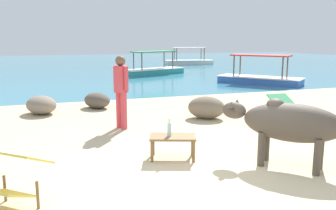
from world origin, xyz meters
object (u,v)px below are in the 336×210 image
at_px(deck_chair_near, 16,176).
at_px(low_bench_table, 173,140).
at_px(cow, 288,123).
at_px(deck_chair_far, 277,106).
at_px(boat_blue, 260,78).
at_px(person_standing, 121,86).
at_px(boat_teal, 154,69).
at_px(bottle, 169,129).
at_px(boat_white, 189,61).

bearing_deg(deck_chair_near, low_bench_table, 155.82).
xyz_separation_m(cow, deck_chair_far, (1.69, 2.65, -0.32)).
bearing_deg(boat_blue, person_standing, 89.98).
height_order(deck_chair_near, boat_teal, boat_teal).
relative_size(cow, deck_chair_far, 2.12).
xyz_separation_m(bottle, boat_blue, (7.10, 8.34, -0.26)).
xyz_separation_m(deck_chair_near, boat_white, (10.90, 21.51, -0.13)).
height_order(deck_chair_far, person_standing, person_standing).
bearing_deg(boat_blue, boat_teal, -8.74).
height_order(cow, deck_chair_far, cow).
xyz_separation_m(cow, low_bench_table, (-1.57, 0.93, -0.38)).
bearing_deg(deck_chair_near, boat_teal, -160.66).
bearing_deg(boat_blue, boat_white, -46.14).
relative_size(cow, person_standing, 1.03).
bearing_deg(cow, bottle, 18.14).
bearing_deg(boat_teal, low_bench_table, -126.46).
relative_size(person_standing, boat_teal, 0.42).
height_order(bottle, boat_blue, boat_blue).
bearing_deg(bottle, boat_blue, 49.56).
bearing_deg(low_bench_table, boat_teal, 94.24).
distance_m(cow, deck_chair_near, 3.93).
distance_m(deck_chair_near, boat_white, 24.11).
bearing_deg(cow, deck_chair_near, 49.97).
bearing_deg(person_standing, boat_teal, 47.41).
height_order(low_bench_table, bottle, bottle).
bearing_deg(deck_chair_near, deck_chair_far, 157.97).
relative_size(deck_chair_near, deck_chair_far, 1.17).
bearing_deg(deck_chair_near, person_standing, -168.50).
relative_size(bottle, boat_blue, 0.08).
xyz_separation_m(deck_chair_far, boat_teal, (0.53, 12.21, -0.13)).
relative_size(low_bench_table, deck_chair_near, 0.93).
height_order(bottle, deck_chair_far, bottle).
height_order(bottle, person_standing, person_standing).
distance_m(low_bench_table, person_standing, 2.43).
bearing_deg(boat_blue, deck_chair_near, 95.99).
xyz_separation_m(low_bench_table, deck_chair_far, (3.25, 1.72, 0.05)).
height_order(low_bench_table, boat_white, boat_white).
bearing_deg(boat_teal, bottle, -126.69).
relative_size(deck_chair_near, boat_blue, 0.26).
distance_m(cow, boat_white, 22.50).
xyz_separation_m(low_bench_table, person_standing, (-0.40, 2.32, 0.62)).
relative_size(deck_chair_near, person_standing, 0.57).
xyz_separation_m(cow, person_standing, (-1.96, 3.25, 0.24)).
bearing_deg(low_bench_table, deck_chair_near, -136.34).
relative_size(cow, boat_white, 0.44).
distance_m(deck_chair_near, boat_blue, 13.29).
relative_size(cow, deck_chair_near, 1.81).
relative_size(deck_chair_far, person_standing, 0.49).
distance_m(bottle, boat_white, 22.18).
xyz_separation_m(low_bench_table, boat_blue, (7.05, 8.34, -0.08)).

